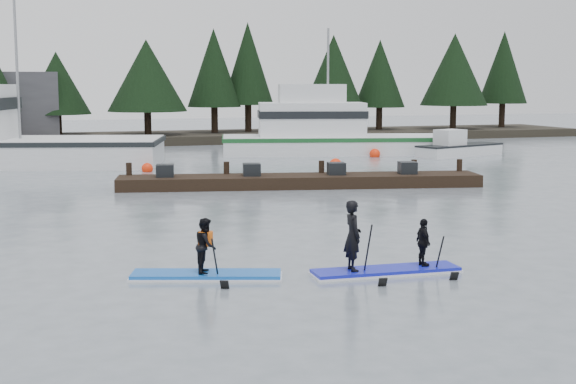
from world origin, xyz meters
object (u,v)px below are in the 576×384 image
object	(u,v)px
fishing_boat_medium	(332,144)
paddleboard_solo	(206,259)
paddleboard_duo	(381,250)
floating_dock	(300,181)

from	to	relation	value
fishing_boat_medium	paddleboard_solo	distance (m)	31.44
fishing_boat_medium	paddleboard_duo	size ratio (longest dim) A/B	4.27
paddleboard_solo	paddleboard_duo	size ratio (longest dim) A/B	0.99
paddleboard_solo	fishing_boat_medium	bearing A→B (deg)	81.75
fishing_boat_medium	paddleboard_duo	xyz separation A→B (m)	(-10.10, -29.03, -0.06)
fishing_boat_medium	floating_dock	size ratio (longest dim) A/B	0.97
fishing_boat_medium	floating_dock	xyz separation A→B (m)	(-6.90, -14.17, -0.34)
fishing_boat_medium	paddleboard_solo	xyz separation A→B (m)	(-13.90, -28.19, -0.18)
floating_dock	fishing_boat_medium	bearing A→B (deg)	75.76
floating_dock	paddleboard_solo	distance (m)	15.68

